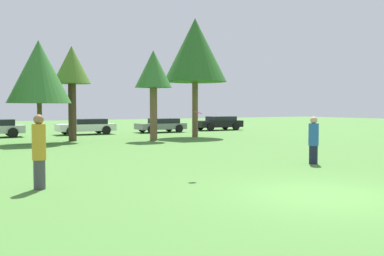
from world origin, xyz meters
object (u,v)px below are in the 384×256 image
Objects in this scene: tree_1 at (39,72)px; tree_2 at (72,68)px; person_catcher at (314,140)px; parked_car_grey at (161,125)px; tree_4 at (195,51)px; parked_car_white at (87,126)px; parked_car_black at (219,123)px; tree_3 at (153,71)px; person_thrower at (39,151)px; frisbee at (198,113)px.

tree_1 is 2.42m from tree_2.
parked_car_grey is (4.22, 20.32, -0.26)m from person_catcher.
tree_4 reaches higher than parked_car_white.
parked_car_black is at bearing 21.97° from tree_1.
tree_1 is 6.59m from tree_3.
person_thrower is at bearing -102.01° from tree_1.
tree_3 is 13.27m from parked_car_black.
frisbee is at bearing 67.55° from parked_car_grey.
parked_car_white is at bearing 129.81° from tree_4.
tree_1 is 1.46× the size of parked_car_grey.
frisbee is at bearing -83.98° from tree_1.
tree_1 is at bearing 56.64° from parked_car_white.
frisbee is at bearing -121.06° from tree_4.
person_catcher reaches higher than parked_car_black.
person_catcher is 20.76m from parked_car_grey.
person_thrower is 16.34m from tree_3.
person_catcher is at bearing -73.56° from tree_2.
tree_4 reaches higher than tree_1.
person_thrower is 24.54m from parked_car_grey.
person_thrower reaches higher than parked_car_black.
tree_1 is (-6.58, 13.99, 3.12)m from person_catcher.
tree_4 is (3.69, 14.25, 4.99)m from person_catcher.
person_catcher is 0.44× the size of parked_car_grey.
tree_1 is 1.35× the size of parked_car_white.
tree_4 reaches higher than person_catcher.
parked_car_white is (-1.70, 7.87, -3.58)m from tree_3.
tree_2 reaches higher than parked_car_black.
tree_4 is (10.26, 0.26, 1.86)m from tree_1.
person_catcher is 20.88m from parked_car_white.
parked_car_white is at bearing -2.76° from parked_car_grey.
tree_2 is 1.33× the size of parked_car_black.
person_thrower is at bearing -108.74° from tree_2.
frisbee is at bearing -3.85° from person_thrower.
tree_4 reaches higher than parked_car_grey.
frisbee is 0.04× the size of tree_2.
person_catcher is 0.31× the size of tree_3.
person_catcher is at bearing 80.08° from parked_car_grey.
tree_2 reaches higher than person_thrower.
frisbee is 25.92m from parked_car_black.
tree_1 is at bearing 23.79° from parked_car_black.
person_thrower is 0.44× the size of parked_car_white.
parked_car_white is at bearing 81.12° from frisbee.
tree_3 is 1.29× the size of parked_car_white.
person_catcher reaches higher than parked_car_white.
person_thrower is at bearing 176.02° from frisbee.
tree_4 reaches higher than person_thrower.
tree_2 is 16.02m from parked_car_black.
tree_3 is (4.99, 13.23, 2.32)m from frisbee.
parked_car_white is at bearing 102.17° from tree_3.
person_catcher is at bearing -104.51° from tree_4.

